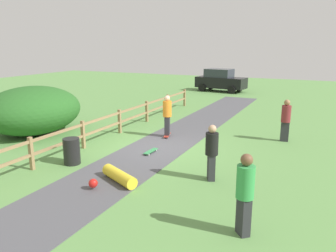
{
  "coord_description": "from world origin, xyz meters",
  "views": [
    {
      "loc": [
        5.81,
        -11.28,
        3.99
      ],
      "look_at": [
        0.58,
        -0.24,
        1.0
      ],
      "focal_mm": 35.91,
      "sensor_mm": 36.0,
      "label": 1
    }
  ],
  "objects_px": {
    "skater_riding": "(167,114)",
    "skater_fallen": "(117,177)",
    "skateboard_loose": "(151,151)",
    "parked_car_black": "(220,80)",
    "trash_bin": "(72,151)",
    "bystander_green": "(245,191)",
    "bystander_black": "(212,150)",
    "bush_large": "(33,110)",
    "bystander_maroon": "(286,118)"
  },
  "relations": [
    {
      "from": "skater_fallen",
      "to": "bystander_black",
      "type": "distance_m",
      "value": 2.89
    },
    {
      "from": "skater_riding",
      "to": "parked_car_black",
      "type": "bearing_deg",
      "value": 98.17
    },
    {
      "from": "bystander_black",
      "to": "bystander_green",
      "type": "bearing_deg",
      "value": -58.64
    },
    {
      "from": "skateboard_loose",
      "to": "parked_car_black",
      "type": "bearing_deg",
      "value": 98.47
    },
    {
      "from": "trash_bin",
      "to": "bystander_green",
      "type": "distance_m",
      "value": 6.58
    },
    {
      "from": "bystander_green",
      "to": "parked_car_black",
      "type": "bearing_deg",
      "value": 107.99
    },
    {
      "from": "skater_fallen",
      "to": "bystander_black",
      "type": "xyz_separation_m",
      "value": [
        2.41,
        1.42,
        0.74
      ]
    },
    {
      "from": "trash_bin",
      "to": "bystander_black",
      "type": "distance_m",
      "value": 4.8
    },
    {
      "from": "bystander_maroon",
      "to": "skater_fallen",
      "type": "bearing_deg",
      "value": -120.05
    },
    {
      "from": "skater_fallen",
      "to": "bystander_green",
      "type": "height_order",
      "value": "bystander_green"
    },
    {
      "from": "skater_fallen",
      "to": "bystander_maroon",
      "type": "height_order",
      "value": "bystander_maroon"
    },
    {
      "from": "skater_riding",
      "to": "skateboard_loose",
      "type": "relative_size",
      "value": 2.27
    },
    {
      "from": "bush_large",
      "to": "bystander_green",
      "type": "relative_size",
      "value": 2.53
    },
    {
      "from": "parked_car_black",
      "to": "skater_fallen",
      "type": "bearing_deg",
      "value": -81.56
    },
    {
      "from": "skater_fallen",
      "to": "parked_car_black",
      "type": "height_order",
      "value": "parked_car_black"
    },
    {
      "from": "trash_bin",
      "to": "skateboard_loose",
      "type": "distance_m",
      "value": 2.88
    },
    {
      "from": "trash_bin",
      "to": "parked_car_black",
      "type": "distance_m",
      "value": 19.71
    },
    {
      "from": "skateboard_loose",
      "to": "skater_fallen",
      "type": "bearing_deg",
      "value": -81.7
    },
    {
      "from": "bystander_black",
      "to": "trash_bin",
      "type": "bearing_deg",
      "value": -171.66
    },
    {
      "from": "skater_riding",
      "to": "trash_bin",
      "type": "bearing_deg",
      "value": -108.17
    },
    {
      "from": "bush_large",
      "to": "parked_car_black",
      "type": "relative_size",
      "value": 1.05
    },
    {
      "from": "bush_large",
      "to": "bystander_black",
      "type": "height_order",
      "value": "bush_large"
    },
    {
      "from": "skater_riding",
      "to": "bystander_black",
      "type": "height_order",
      "value": "skater_riding"
    },
    {
      "from": "skateboard_loose",
      "to": "parked_car_black",
      "type": "distance_m",
      "value": 17.77
    },
    {
      "from": "bystander_black",
      "to": "parked_car_black",
      "type": "distance_m",
      "value": 19.76
    },
    {
      "from": "skater_riding",
      "to": "skateboard_loose",
      "type": "height_order",
      "value": "skater_riding"
    },
    {
      "from": "skateboard_loose",
      "to": "parked_car_black",
      "type": "relative_size",
      "value": 0.18
    },
    {
      "from": "skater_riding",
      "to": "skater_fallen",
      "type": "height_order",
      "value": "skater_riding"
    },
    {
      "from": "skater_fallen",
      "to": "bystander_maroon",
      "type": "bearing_deg",
      "value": 59.95
    },
    {
      "from": "skateboard_loose",
      "to": "bush_large",
      "type": "bearing_deg",
      "value": 177.0
    },
    {
      "from": "bystander_black",
      "to": "bush_large",
      "type": "bearing_deg",
      "value": 168.94
    },
    {
      "from": "skater_riding",
      "to": "parked_car_black",
      "type": "xyz_separation_m",
      "value": [
        -2.18,
        15.23,
        -0.08
      ]
    },
    {
      "from": "skater_fallen",
      "to": "skateboard_loose",
      "type": "distance_m",
      "value": 2.9
    },
    {
      "from": "bystander_green",
      "to": "skateboard_loose",
      "type": "bearing_deg",
      "value": 137.62
    },
    {
      "from": "skater_riding",
      "to": "bystander_black",
      "type": "bearing_deg",
      "value": -49.21
    },
    {
      "from": "skateboard_loose",
      "to": "bystander_green",
      "type": "height_order",
      "value": "bystander_green"
    },
    {
      "from": "skater_fallen",
      "to": "skateboard_loose",
      "type": "height_order",
      "value": "skater_fallen"
    },
    {
      "from": "trash_bin",
      "to": "bystander_black",
      "type": "xyz_separation_m",
      "value": [
        4.72,
        0.69,
        0.49
      ]
    },
    {
      "from": "skater_riding",
      "to": "bystander_green",
      "type": "bearing_deg",
      "value": -52.75
    },
    {
      "from": "bystander_maroon",
      "to": "parked_car_black",
      "type": "xyz_separation_m",
      "value": [
        -6.92,
        13.7,
        -0.02
      ]
    },
    {
      "from": "skater_riding",
      "to": "bystander_maroon",
      "type": "height_order",
      "value": "skater_riding"
    },
    {
      "from": "skater_riding",
      "to": "bystander_black",
      "type": "distance_m",
      "value": 4.99
    },
    {
      "from": "skateboard_loose",
      "to": "bystander_black",
      "type": "distance_m",
      "value": 3.29
    },
    {
      "from": "bystander_maroon",
      "to": "trash_bin",
      "type": "bearing_deg",
      "value": -135.98
    },
    {
      "from": "skater_fallen",
      "to": "parked_car_black",
      "type": "xyz_separation_m",
      "value": [
        -3.03,
        20.42,
        0.76
      ]
    },
    {
      "from": "skater_fallen",
      "to": "skateboard_loose",
      "type": "xyz_separation_m",
      "value": [
        -0.42,
        2.86,
        -0.11
      ]
    },
    {
      "from": "skater_fallen",
      "to": "bystander_green",
      "type": "xyz_separation_m",
      "value": [
        3.97,
        -1.14,
        0.81
      ]
    },
    {
      "from": "skateboard_loose",
      "to": "skater_riding",
      "type": "bearing_deg",
      "value": 100.42
    },
    {
      "from": "skateboard_loose",
      "to": "bystander_green",
      "type": "xyz_separation_m",
      "value": [
        4.39,
        -4.01,
        0.92
      ]
    },
    {
      "from": "parked_car_black",
      "to": "skateboard_loose",
      "type": "bearing_deg",
      "value": -81.53
    }
  ]
}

